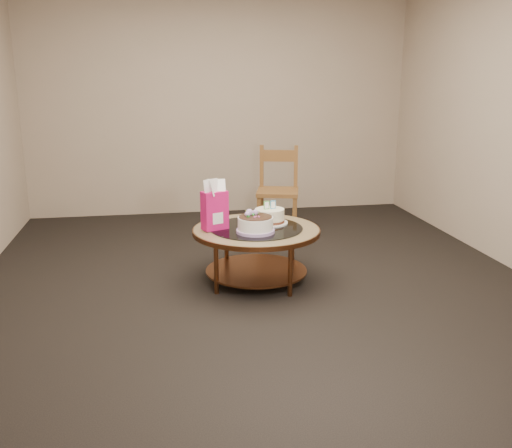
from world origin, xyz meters
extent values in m
plane|color=black|center=(0.00, 0.00, 0.00)|extent=(5.00, 5.00, 0.00)
cube|color=tan|center=(0.00, 2.50, 1.30)|extent=(4.50, 0.02, 2.60)
cube|color=tan|center=(0.00, -2.50, 1.30)|extent=(4.50, 0.02, 2.60)
cylinder|color=brown|center=(0.35, 0.20, 0.21)|extent=(0.04, 0.04, 0.42)
cylinder|color=brown|center=(-0.20, 0.35, 0.21)|extent=(0.04, 0.04, 0.42)
cylinder|color=brown|center=(-0.35, -0.20, 0.21)|extent=(0.04, 0.04, 0.42)
cylinder|color=brown|center=(0.20, -0.35, 0.21)|extent=(0.04, 0.04, 0.42)
cylinder|color=brown|center=(0.00, 0.00, 0.10)|extent=(0.82, 0.82, 0.02)
cylinder|color=brown|center=(0.00, 0.00, 0.43)|extent=(1.02, 1.02, 0.04)
cylinder|color=olive|center=(0.00, 0.00, 0.45)|extent=(1.00, 1.00, 0.01)
cylinder|color=black|center=(0.00, 0.00, 0.45)|extent=(0.74, 0.74, 0.01)
cylinder|color=#B08DC7|center=(-0.03, -0.13, 0.47)|extent=(0.30, 0.30, 0.02)
cylinder|color=silver|center=(-0.03, -0.13, 0.52)|extent=(0.27, 0.27, 0.12)
cylinder|color=black|center=(-0.03, -0.13, 0.58)|extent=(0.26, 0.26, 0.01)
sphere|color=#B08DC7|center=(-0.07, -0.08, 0.60)|extent=(0.05, 0.05, 0.05)
sphere|color=#B08DC7|center=(-0.02, -0.07, 0.60)|extent=(0.05, 0.05, 0.05)
sphere|color=#B08DC7|center=(-0.09, -0.11, 0.60)|extent=(0.04, 0.04, 0.04)
cone|color=#1F7526|center=(-0.04, -0.11, 0.59)|extent=(0.03, 0.03, 0.03)
cone|color=#1F7526|center=(-0.10, -0.08, 0.59)|extent=(0.04, 0.04, 0.03)
cone|color=#1F7526|center=(0.00, -0.07, 0.59)|extent=(0.04, 0.04, 0.03)
cone|color=#1F7526|center=(-0.08, -0.15, 0.59)|extent=(0.04, 0.04, 0.03)
cylinder|color=white|center=(0.13, 0.11, 0.46)|extent=(0.30, 0.30, 0.01)
cylinder|color=#4E2516|center=(0.13, 0.11, 0.48)|extent=(0.24, 0.24, 0.02)
cylinder|color=white|center=(0.13, 0.11, 0.53)|extent=(0.24, 0.24, 0.09)
cube|color=#4FA848|center=(0.10, 0.11, 0.61)|extent=(0.05, 0.02, 0.07)
cube|color=white|center=(0.10, 0.11, 0.61)|extent=(0.04, 0.02, 0.05)
cube|color=#3F9CD8|center=(0.16, 0.12, 0.61)|extent=(0.05, 0.02, 0.07)
cube|color=white|center=(0.16, 0.12, 0.61)|extent=(0.04, 0.02, 0.05)
cube|color=#CA136F|center=(-0.33, 0.02, 0.61)|extent=(0.22, 0.17, 0.30)
cube|color=white|center=(-0.33, 0.02, 0.56)|extent=(0.12, 0.14, 0.09)
cube|color=tan|center=(-0.02, 0.25, 0.46)|extent=(0.12, 0.12, 0.01)
cylinder|color=gold|center=(-0.02, 0.25, 0.47)|extent=(0.12, 0.12, 0.01)
cylinder|color=olive|center=(-0.02, 0.25, 0.51)|extent=(0.06, 0.06, 0.06)
cylinder|color=black|center=(-0.02, 0.25, 0.55)|extent=(0.00, 0.00, 0.01)
cube|color=brown|center=(0.46, 1.36, 0.45)|extent=(0.52, 0.52, 0.04)
cube|color=brown|center=(0.24, 1.23, 0.23)|extent=(0.05, 0.05, 0.45)
cube|color=brown|center=(0.59, 1.14, 0.23)|extent=(0.05, 0.05, 0.45)
cube|color=brown|center=(0.33, 1.58, 0.23)|extent=(0.05, 0.05, 0.45)
cube|color=brown|center=(0.68, 1.49, 0.23)|extent=(0.05, 0.05, 0.45)
cube|color=brown|center=(0.33, 1.58, 0.68)|extent=(0.05, 0.05, 0.46)
cube|color=brown|center=(0.68, 1.49, 0.68)|extent=(0.05, 0.05, 0.46)
cube|color=brown|center=(0.51, 1.53, 0.81)|extent=(0.36, 0.12, 0.12)
camera|label=1|loc=(-0.76, -4.31, 1.66)|focal=40.00mm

